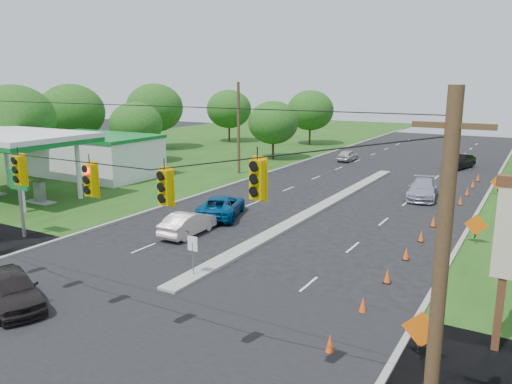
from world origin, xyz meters
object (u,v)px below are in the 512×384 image
Objects in this scene: white_sedan at (188,223)px; blue_pickup at (221,206)px; black_sedan at (11,289)px; gas_station at (82,152)px.

white_sedan is 0.79× the size of blue_pickup.
black_sedan is 15.94m from blue_pickup.
gas_station is 19.27m from blue_pickup.
white_sedan is at bearing -24.90° from gas_station.
blue_pickup is at bearing -13.55° from gas_station.
black_sedan is 0.84× the size of blue_pickup.
black_sedan reaches higher than blue_pickup.
white_sedan is (19.22, -8.92, -1.87)m from gas_station.
white_sedan is (0.13, 11.50, -0.08)m from black_sedan.
gas_station reaches higher than white_sedan.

